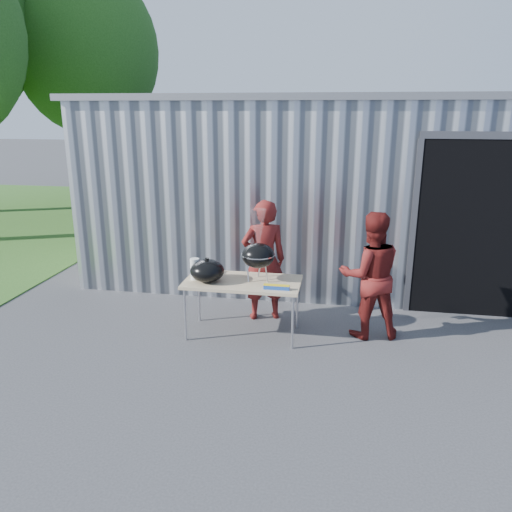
% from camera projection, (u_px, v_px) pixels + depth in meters
% --- Properties ---
extents(ground, '(80.00, 80.00, 0.00)m').
position_uv_depth(ground, '(249.00, 351.00, 6.20)').
color(ground, '#3B3B3D').
extents(building, '(8.20, 6.20, 3.10)m').
position_uv_depth(building, '(337.00, 179.00, 9.94)').
color(building, silver).
rests_on(building, ground).
extents(tree_far, '(4.14, 4.14, 6.86)m').
position_uv_depth(tree_far, '(87.00, 52.00, 14.50)').
color(tree_far, '#442D19').
rests_on(tree_far, ground).
extents(folding_table, '(1.50, 0.75, 0.75)m').
position_uv_depth(folding_table, '(243.00, 284.00, 6.46)').
color(folding_table, tan).
rests_on(folding_table, ground).
extents(kettle_grill, '(0.43, 0.43, 0.93)m').
position_uv_depth(kettle_grill, '(258.00, 249.00, 6.35)').
color(kettle_grill, black).
rests_on(kettle_grill, folding_table).
extents(grill_lid, '(0.44, 0.44, 0.32)m').
position_uv_depth(grill_lid, '(207.00, 271.00, 6.39)').
color(grill_lid, black).
rests_on(grill_lid, folding_table).
extents(paper_towels, '(0.12, 0.12, 0.28)m').
position_uv_depth(paper_towels, '(195.00, 269.00, 6.47)').
color(paper_towels, white).
rests_on(paper_towels, folding_table).
extents(white_tub, '(0.20, 0.15, 0.10)m').
position_uv_depth(white_tub, '(206.00, 270.00, 6.72)').
color(white_tub, white).
rests_on(white_tub, folding_table).
extents(foil_box, '(0.32, 0.05, 0.06)m').
position_uv_depth(foil_box, '(277.00, 287.00, 6.13)').
color(foil_box, '#1944A3').
rests_on(foil_box, folding_table).
extents(person_cook, '(0.73, 0.59, 1.71)m').
position_uv_depth(person_cook, '(264.00, 260.00, 6.95)').
color(person_cook, maroon).
rests_on(person_cook, ground).
extents(person_bystander, '(0.92, 0.78, 1.66)m').
position_uv_depth(person_bystander, '(370.00, 275.00, 6.40)').
color(person_bystander, maroon).
rests_on(person_bystander, ground).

